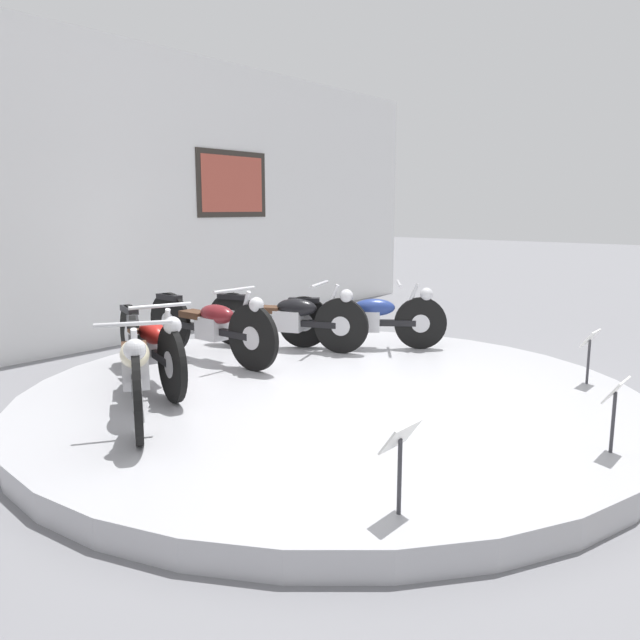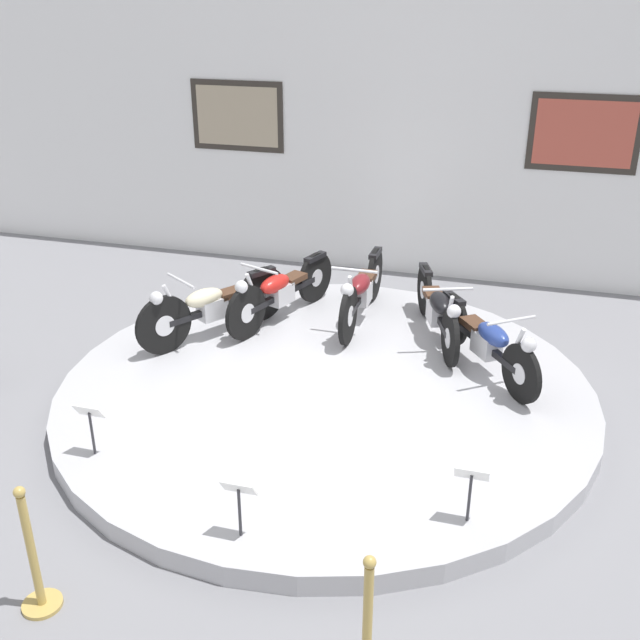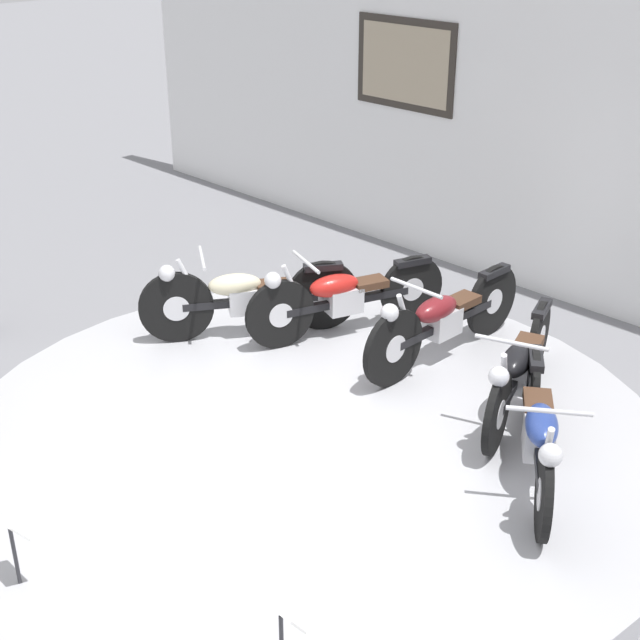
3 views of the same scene
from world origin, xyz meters
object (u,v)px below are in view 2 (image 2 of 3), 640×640
at_px(motorcycle_black, 438,308).
at_px(info_placard_front_left, 90,418).
at_px(info_placard_front_right, 471,482).
at_px(motorcycle_maroon, 362,290).
at_px(motorcycle_blue, 487,340).
at_px(info_placard_front_centre, 239,496).
at_px(stanchion_post_left_of_entry, 35,568).
at_px(motorcycle_red, 280,290).
at_px(motorcycle_cream, 212,305).

height_order(motorcycle_black, info_placard_front_left, motorcycle_black).
distance_m(motorcycle_black, info_placard_front_right, 3.20).
bearing_deg(info_placard_front_right, motorcycle_maroon, 115.71).
height_order(motorcycle_blue, info_placard_front_centre, motorcycle_blue).
bearing_deg(motorcycle_blue, stanchion_post_left_of_entry, -124.39).
distance_m(info_placard_front_centre, info_placard_front_right, 1.75).
bearing_deg(motorcycle_maroon, motorcycle_red, -165.25).
bearing_deg(stanchion_post_left_of_entry, motorcycle_red, 87.35).
xyz_separation_m(motorcycle_maroon, motorcycle_black, (0.95, -0.25, -0.02)).
bearing_deg(stanchion_post_left_of_entry, motorcycle_black, 65.48).
bearing_deg(motorcycle_red, info_placard_front_centre, -75.87).
bearing_deg(motorcycle_black, info_placard_front_centre, -104.15).
distance_m(motorcycle_black, stanchion_post_left_of_entry, 5.09).
xyz_separation_m(motorcycle_black, stanchion_post_left_of_entry, (-2.11, -4.62, -0.22)).
bearing_deg(motorcycle_blue, info_placard_front_left, -142.17).
relative_size(motorcycle_cream, info_placard_front_left, 3.36).
relative_size(motorcycle_maroon, stanchion_post_left_of_entry, 1.98).
bearing_deg(stanchion_post_left_of_entry, info_placard_front_centre, 36.61).
bearing_deg(motorcycle_maroon, info_placard_front_left, -115.70).
relative_size(motorcycle_blue, info_placard_front_left, 3.14).
bearing_deg(motorcycle_red, info_placard_front_right, -50.55).
bearing_deg(motorcycle_black, stanchion_post_left_of_entry, -114.52).
relative_size(info_placard_front_left, stanchion_post_left_of_entry, 0.50).
distance_m(motorcycle_blue, stanchion_post_left_of_entry, 4.81).
xyz_separation_m(motorcycle_maroon, info_placard_front_left, (-1.62, -3.38, -0.03)).
distance_m(motorcycle_black, info_placard_front_centre, 3.88).
distance_m(info_placard_front_left, info_placard_front_centre, 1.75).
distance_m(info_placard_front_centre, stanchion_post_left_of_entry, 1.46).
distance_m(motorcycle_maroon, motorcycle_blue, 1.80).
bearing_deg(motorcycle_cream, motorcycle_black, 14.64).
height_order(info_placard_front_left, info_placard_front_right, same).
height_order(motorcycle_cream, info_placard_front_left, motorcycle_cream).
bearing_deg(motorcycle_blue, info_placard_front_right, -88.38).
relative_size(motorcycle_blue, info_placard_front_right, 3.14).
bearing_deg(info_placard_front_left, motorcycle_cream, 88.28).
relative_size(motorcycle_red, motorcycle_black, 1.01).
bearing_deg(info_placard_front_right, motorcycle_black, 102.22).
height_order(motorcycle_cream, stanchion_post_left_of_entry, stanchion_post_left_of_entry).
xyz_separation_m(motorcycle_maroon, info_placard_front_centre, (0.00, -4.01, -0.03)).
height_order(motorcycle_black, info_placard_front_right, motorcycle_black).
xyz_separation_m(motorcycle_blue, info_placard_front_left, (-3.18, -2.47, -0.00)).
relative_size(motorcycle_maroon, info_placard_front_centre, 3.95).
bearing_deg(info_placard_front_left, info_placard_front_right, 0.00).
relative_size(motorcycle_cream, info_placard_front_right, 3.36).
bearing_deg(info_placard_front_centre, motorcycle_blue, 63.40).
bearing_deg(motorcycle_blue, motorcycle_maroon, 149.78).
xyz_separation_m(info_placard_front_right, stanchion_post_left_of_entry, (-2.79, -1.50, -0.21)).
distance_m(motorcycle_blue, info_placard_front_left, 4.03).
distance_m(info_placard_front_left, info_placard_front_right, 3.25).
height_order(info_placard_front_centre, info_placard_front_right, same).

